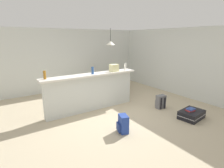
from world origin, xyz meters
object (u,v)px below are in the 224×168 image
Objects in this scene: bottle_amber at (45,75)px; grocery_bag at (114,68)px; backpack_grey at (161,102)px; pendant_lamp at (110,43)px; dining_table at (112,76)px; book_stack at (191,110)px; dining_chair_near_partition at (119,82)px; bottle_white at (125,67)px; bottle_blue at (93,70)px; backpack_blue at (123,124)px; suitcase_flat_black at (192,114)px.

grocery_bag is (2.09, -0.07, 0.00)m from bottle_amber.
pendant_lamp is at bearing 97.69° from backpack_grey.
book_stack is at bearing -83.92° from dining_table.
book_stack is (3.25, -2.08, -0.97)m from bottle_amber.
bottle_white is at bearing -111.24° from dining_chair_near_partition.
pendant_lamp reaches higher than dining_chair_near_partition.
bottle_blue reaches higher than backpack_blue.
bottle_amber is 3.98m from book_stack.
dining_chair_near_partition is 1.40× the size of pendant_lamp.
grocery_bag reaches higher than book_stack.
grocery_bag is (0.77, 0.02, 0.00)m from bottle_blue.
bottle_amber is 3.20m from dining_table.
dining_chair_near_partition is at bearing 68.76° from bottle_white.
bottle_white is 2.32m from book_stack.
bottle_blue is 1.87m from backpack_blue.
bottle_amber is 0.33× the size of pendant_lamp.
dining_table is (0.39, 1.33, -0.58)m from bottle_white.
suitcase_flat_black is at bearing -83.53° from dining_table.
backpack_grey is at bearing -82.31° from pendant_lamp.
book_stack is at bearing -82.54° from pendant_lamp.
backpack_grey is (1.87, 0.53, 0.00)m from backpack_blue.
backpack_grey is (1.05, -1.06, -1.02)m from grocery_bag.
backpack_blue is at bearing 168.06° from book_stack.
bottle_amber reaches higher than book_stack.
dining_table is 3.35m from book_stack.
dining_chair_near_partition is (0.72, 0.75, -0.71)m from grocery_bag.
pendant_lamp is (0.73, 1.31, 0.72)m from grocery_bag.
grocery_bag is 2.61m from suitcase_flat_black.
backpack_blue is (-2.01, 0.45, 0.09)m from suitcase_flat_black.
bottle_amber is at bearing -157.17° from dining_table.
dining_table is 2.62× the size of backpack_blue.
grocery_bag is at bearing 1.75° from bottle_blue.
bottle_white is at bearing -2.55° from bottle_amber.
bottle_blue is 0.51× the size of backpack_grey.
suitcase_flat_black is (0.38, -3.33, -0.54)m from dining_table.
suitcase_flat_black is at bearing -12.59° from backpack_blue.
bottle_blue is at bearing 179.36° from bottle_white.
backpack_blue reaches higher than book_stack.
backpack_blue is (1.27, -1.66, -1.02)m from bottle_amber.
bottle_white is 0.54× the size of backpack_blue.
book_stack is (0.35, -3.30, -0.40)m from dining_table.
book_stack is at bearing -11.94° from backpack_blue.
grocery_bag reaches higher than suitcase_flat_black.
bottle_white is (1.19, -0.01, 0.01)m from bottle_blue.
bottle_white is 1.51m from dining_table.
dining_chair_near_partition is 2.21× the size of backpack_grey.
bottle_blue is 1.82m from dining_chair_near_partition.
bottle_white is at bearing -106.34° from dining_table.
backpack_grey is (-0.14, 0.98, 0.09)m from suitcase_flat_black.
pendant_lamp is at bearing 97.46° from book_stack.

